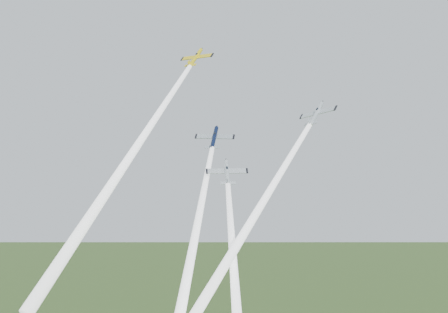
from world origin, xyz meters
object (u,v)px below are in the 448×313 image
(plane_navy, at_px, (214,138))
(plane_silver_right, at_px, (316,114))
(plane_yellow, at_px, (196,58))
(plane_silver_low, at_px, (227,172))

(plane_navy, bearing_deg, plane_silver_right, -14.71)
(plane_navy, xyz_separation_m, plane_silver_right, (21.47, -1.81, 3.73))
(plane_yellow, xyz_separation_m, plane_navy, (4.78, -1.40, -17.43))
(plane_silver_low, bearing_deg, plane_silver_right, -2.69)
(plane_yellow, height_order, plane_silver_right, plane_yellow)
(plane_navy, relative_size, plane_silver_right, 1.01)
(plane_navy, distance_m, plane_silver_right, 21.87)
(plane_navy, height_order, plane_silver_low, plane_navy)
(plane_navy, relative_size, plane_silver_low, 1.03)
(plane_navy, bearing_deg, plane_yellow, 153.78)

